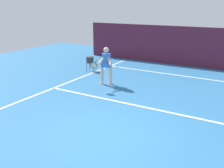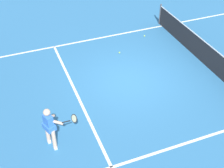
% 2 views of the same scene
% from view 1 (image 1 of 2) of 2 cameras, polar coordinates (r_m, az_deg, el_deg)
% --- Properties ---
extents(ground_plane, '(23.81, 23.81, 0.00)m').
position_cam_1_polar(ground_plane, '(6.63, -1.82, -11.51)').
color(ground_plane, teal).
extents(court_back_wall, '(12.57, 0.24, 2.07)m').
position_cam_1_polar(court_back_wall, '(14.27, 17.63, 7.84)').
color(court_back_wall, '#561E33').
rests_on(court_back_wall, ground).
extents(baseline_marking, '(8.57, 0.10, 0.01)m').
position_cam_1_polar(baseline_marking, '(12.39, 14.82, 1.83)').
color(baseline_marking, white).
rests_on(baseline_marking, ground).
extents(service_line_marking, '(7.57, 0.10, 0.01)m').
position_cam_1_polar(service_line_marking, '(8.46, 6.48, -4.96)').
color(service_line_marking, white).
rests_on(service_line_marking, ground).
extents(sideline_right_marking, '(0.10, 16.31, 0.01)m').
position_cam_1_polar(sideline_right_marking, '(9.05, -22.63, -4.73)').
color(sideline_right_marking, white).
rests_on(sideline_right_marking, ground).
extents(tennis_player, '(0.66, 1.10, 1.55)m').
position_cam_1_polar(tennis_player, '(10.42, -1.35, 4.31)').
color(tennis_player, beige).
rests_on(tennis_player, ground).
extents(tennis_ball_near, '(0.07, 0.07, 0.07)m').
position_cam_1_polar(tennis_ball_near, '(13.53, 1.10, 3.83)').
color(tennis_ball_near, '#D1E533').
rests_on(tennis_ball_near, ground).
extents(ball_hopper, '(0.36, 0.36, 0.74)m').
position_cam_1_polar(ball_hopper, '(12.79, -4.91, 5.33)').
color(ball_hopper, '#333338').
rests_on(ball_hopper, ground).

